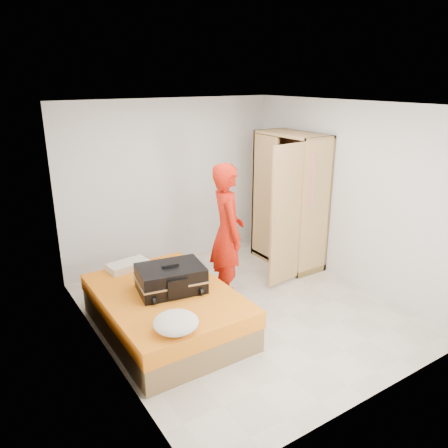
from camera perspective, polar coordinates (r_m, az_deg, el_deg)
room at (r=5.31m, az=2.84°, el=1.19°), size 4.00×4.02×2.60m
bed at (r=5.34m, az=-7.56°, el=-11.13°), size 1.42×2.02×0.50m
wardrobe at (r=6.90m, az=8.48°, el=2.54°), size 1.17×1.25×2.10m
person at (r=5.77m, az=0.44°, el=-1.15°), size 0.63×0.79×1.87m
suitcase at (r=5.19m, az=-6.96°, el=-7.08°), size 0.86×0.69×0.33m
round_cushion at (r=4.45m, az=-6.31°, el=-12.67°), size 0.46×0.46×0.17m
pillow at (r=5.88m, az=-12.41°, el=-5.32°), size 0.55×0.33×0.09m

